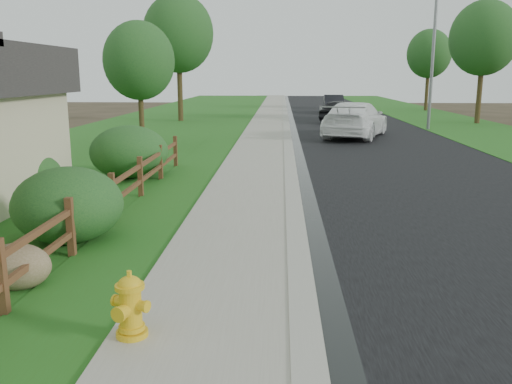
{
  "coord_description": "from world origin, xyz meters",
  "views": [
    {
      "loc": [
        0.07,
        -3.77,
        3.18
      ],
      "look_at": [
        -0.36,
        5.62,
        1.14
      ],
      "focal_mm": 38.0,
      "sensor_mm": 36.0,
      "label": 1
    }
  ],
  "objects_px": {
    "fire_hydrant": "(130,306)",
    "white_suv": "(355,120)",
    "ranch_fence": "(94,208)",
    "streetlight": "(431,40)",
    "dark_car_mid": "(341,111)"
  },
  "relations": [
    {
      "from": "fire_hydrant",
      "to": "white_suv",
      "type": "xyz_separation_m",
      "value": [
        5.58,
        22.17,
        0.44
      ]
    },
    {
      "from": "ranch_fence",
      "to": "streetlight",
      "type": "bearing_deg",
      "value": 61.26
    },
    {
      "from": "ranch_fence",
      "to": "white_suv",
      "type": "xyz_separation_m",
      "value": [
        7.48,
        17.93,
        0.31
      ]
    },
    {
      "from": "ranch_fence",
      "to": "streetlight",
      "type": "height_order",
      "value": "streetlight"
    },
    {
      "from": "ranch_fence",
      "to": "fire_hydrant",
      "type": "bearing_deg",
      "value": -65.9
    },
    {
      "from": "ranch_fence",
      "to": "dark_car_mid",
      "type": "relative_size",
      "value": 3.75
    },
    {
      "from": "dark_car_mid",
      "to": "streetlight",
      "type": "distance_m",
      "value": 7.84
    },
    {
      "from": "white_suv",
      "to": "fire_hydrant",
      "type": "bearing_deg",
      "value": 94.95
    },
    {
      "from": "ranch_fence",
      "to": "white_suv",
      "type": "height_order",
      "value": "white_suv"
    },
    {
      "from": "ranch_fence",
      "to": "fire_hydrant",
      "type": "xyz_separation_m",
      "value": [
        1.9,
        -4.24,
        -0.14
      ]
    },
    {
      "from": "white_suv",
      "to": "streetlight",
      "type": "xyz_separation_m",
      "value": [
        4.66,
        4.2,
        4.16
      ]
    },
    {
      "from": "ranch_fence",
      "to": "white_suv",
      "type": "distance_m",
      "value": 19.43
    },
    {
      "from": "ranch_fence",
      "to": "dark_car_mid",
      "type": "bearing_deg",
      "value": 74.08
    },
    {
      "from": "fire_hydrant",
      "to": "white_suv",
      "type": "distance_m",
      "value": 22.87
    },
    {
      "from": "dark_car_mid",
      "to": "streetlight",
      "type": "xyz_separation_m",
      "value": [
        4.45,
        -4.82,
        4.29
      ]
    }
  ]
}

